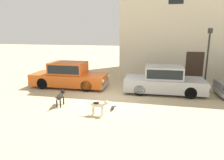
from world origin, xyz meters
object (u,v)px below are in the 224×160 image
stray_cat (113,108)px  parked_sedan_nearest (69,75)px  stray_dog_spotted (61,96)px  street_lamp (208,50)px  parked_sedan_second (164,80)px  stray_dog_tan (99,105)px

stray_cat → parked_sedan_nearest: bearing=-137.6°
stray_dog_spotted → stray_cat: 2.50m
parked_sedan_nearest → street_lamp: bearing=8.5°
street_lamp → parked_sedan_second: bearing=-150.5°
parked_sedan_second → stray_dog_tan: size_ratio=4.58×
stray_dog_tan → street_lamp: bearing=44.6°
stray_cat → street_lamp: bearing=128.8°
stray_dog_spotted → parked_sedan_nearest: bearing=10.3°
stray_dog_tan → stray_cat: size_ratio=1.72×
stray_dog_tan → stray_cat: bearing=60.3°
parked_sedan_nearest → stray_dog_spotted: bearing=-73.7°
parked_sedan_nearest → stray_dog_tan: 4.96m
stray_dog_tan → street_lamp: (5.08, 5.23, 1.85)m
parked_sedan_second → parked_sedan_nearest: bearing=177.9°
parked_sedan_second → stray_dog_spotted: (-4.72, -3.12, -0.30)m
parked_sedan_second → stray_dog_tan: bearing=-126.0°
stray_dog_spotted → stray_cat: (2.47, 0.01, -0.37)m
stray_dog_tan → stray_dog_spotted: bearing=159.2°
parked_sedan_nearest → stray_dog_tan: bearing=-52.8°
parked_sedan_second → stray_cat: (-2.24, -3.11, -0.67)m
stray_dog_spotted → street_lamp: 8.65m
street_lamp → stray_dog_tan: bearing=-134.2°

